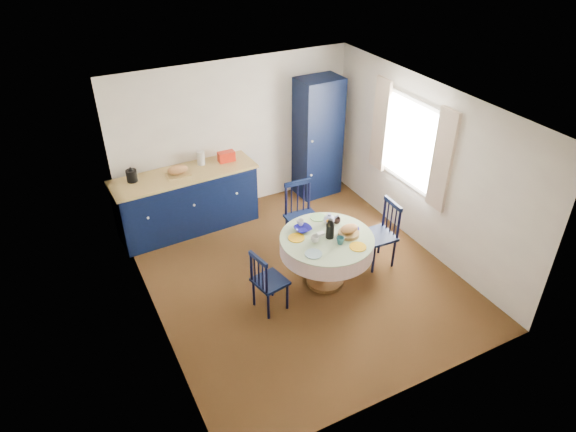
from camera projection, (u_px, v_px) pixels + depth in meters
name	position (u px, v px, depth m)	size (l,w,h in m)	color
floor	(300.00, 276.00, 7.26)	(4.50, 4.50, 0.00)	black
ceiling	(303.00, 107.00, 5.91)	(4.50, 4.50, 0.00)	white
wall_back	(235.00, 136.00, 8.27)	(4.00, 0.02, 2.50)	beige
wall_left	(147.00, 241.00, 5.81)	(0.02, 4.50, 2.50)	beige
wall_right	(424.00, 167.00, 7.35)	(0.02, 4.50, 2.50)	beige
window	(411.00, 143.00, 7.41)	(0.10, 1.74, 1.45)	white
kitchen_counter	(187.00, 200.00, 8.03)	(2.24, 0.80, 1.23)	black
pantry_cabinet	(318.00, 138.00, 8.73)	(0.75, 0.56, 2.08)	black
dining_table	(327.00, 245.00, 6.81)	(1.25, 1.25, 1.03)	#523617
chair_left	(268.00, 281.00, 6.47)	(0.45, 0.46, 0.89)	black
chair_far	(302.00, 216.00, 7.61)	(0.48, 0.46, 1.04)	black
chair_right	(381.00, 233.00, 7.27)	(0.44, 0.46, 0.99)	black
mug_a	(315.00, 239.00, 6.63)	(0.11, 0.11, 0.09)	silver
mug_b	(340.00, 241.00, 6.59)	(0.11, 0.11, 0.10)	#2E6971
mug_c	(337.00, 221.00, 7.00)	(0.11, 0.11, 0.09)	black
mug_d	(300.00, 223.00, 6.94)	(0.11, 0.11, 0.10)	silver
cobalt_bowl	(303.00, 229.00, 6.86)	(0.23, 0.23, 0.06)	navy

